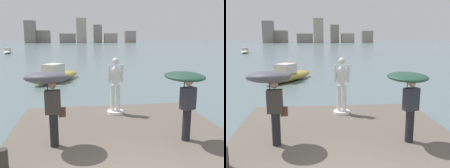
{
  "view_description": "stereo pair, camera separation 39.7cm",
  "coord_description": "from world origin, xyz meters",
  "views": [
    {
      "loc": [
        -1.18,
        -3.5,
        3.18
      ],
      "look_at": [
        0.0,
        4.92,
        1.55
      ],
      "focal_mm": 39.25,
      "sensor_mm": 36.0,
      "label": 1
    },
    {
      "loc": [
        -0.78,
        -3.54,
        3.18
      ],
      "look_at": [
        0.0,
        4.92,
        1.55
      ],
      "focal_mm": 39.25,
      "sensor_mm": 36.0,
      "label": 2
    }
  ],
  "objects": [
    {
      "name": "mooring_bollard",
      "position": [
        -2.8,
        1.54,
        0.64
      ],
      "size": [
        0.21,
        0.21,
        0.48
      ],
      "primitive_type": "cylinder",
      "color": "#38332D",
      "rests_on": "pier"
    },
    {
      "name": "statue_white_figure",
      "position": [
        0.15,
        5.12,
        1.37
      ],
      "size": [
        0.61,
        0.61,
        2.07
      ],
      "color": "white",
      "rests_on": "pier"
    },
    {
      "name": "boat_mid",
      "position": [
        -2.76,
        14.51,
        0.44
      ],
      "size": [
        3.84,
        5.12,
        1.31
      ],
      "color": "#B2993D",
      "rests_on": "ground"
    },
    {
      "name": "boat_far",
      "position": [
        -15.02,
        48.05,
        0.38
      ],
      "size": [
        1.82,
        4.86,
        1.08
      ],
      "color": "silver",
      "rests_on": "ground"
    },
    {
      "name": "pier",
      "position": [
        0.0,
        1.61,
        0.2
      ],
      "size": [
        6.41,
        9.22,
        0.4
      ],
      "primitive_type": "cube",
      "color": "#60564C",
      "rests_on": "ground"
    },
    {
      "name": "onlooker_left",
      "position": [
        -1.92,
        2.62,
        1.99
      ],
      "size": [
        1.12,
        1.14,
        2.01
      ],
      "color": "black",
      "rests_on": "pier"
    },
    {
      "name": "onlooker_right",
      "position": [
        1.61,
        2.48,
        1.91
      ],
      "size": [
        1.34,
        1.35,
        1.9
      ],
      "color": "black",
      "rests_on": "pier"
    },
    {
      "name": "distant_skyline",
      "position": [
        -3.44,
        143.03,
        4.64
      ],
      "size": [
        63.55,
        14.0,
        13.6
      ],
      "color": "gray",
      "rests_on": "ground"
    },
    {
      "name": "ground_plane",
      "position": [
        0.0,
        40.0,
        0.0
      ],
      "size": [
        400.0,
        400.0,
        0.0
      ],
      "primitive_type": "plane",
      "color": "slate"
    }
  ]
}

